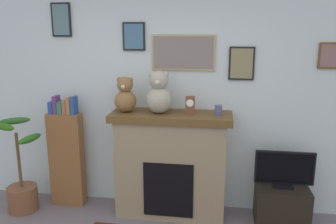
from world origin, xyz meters
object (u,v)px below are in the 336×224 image
at_px(tv_stand, 281,205).
at_px(teddy_bear_tan, 125,96).
at_px(fireplace, 171,164).
at_px(mantel_clock, 190,105).
at_px(bookshelf, 67,155).
at_px(television, 284,170).
at_px(teddy_bear_grey, 159,94).
at_px(potted_plant, 22,185).
at_px(candle_jar, 218,110).

xyz_separation_m(tv_stand, teddy_bear_tan, (-1.78, 0.05, 1.18)).
distance_m(fireplace, mantel_clock, 0.74).
bearing_deg(fireplace, bookshelf, 178.63).
distance_m(fireplace, bookshelf, 1.30).
bearing_deg(mantel_clock, television, -2.84).
bearing_deg(teddy_bear_grey, potted_plant, -173.32).
height_order(television, candle_jar, candle_jar).
height_order(bookshelf, teddy_bear_grey, teddy_bear_grey).
distance_m(tv_stand, teddy_bear_tan, 2.14).
xyz_separation_m(tv_stand, mantel_clock, (-1.04, 0.05, 1.10)).
bearing_deg(television, teddy_bear_tan, 178.32).
height_order(fireplace, candle_jar, candle_jar).
distance_m(candle_jar, teddy_bear_grey, 0.68).
bearing_deg(bookshelf, fireplace, -1.37).
relative_size(fireplace, potted_plant, 1.21).
relative_size(television, teddy_bear_grey, 1.33).
bearing_deg(teddy_bear_tan, television, -1.68).
height_order(fireplace, mantel_clock, mantel_clock).
bearing_deg(bookshelf, television, -2.28).
xyz_separation_m(potted_plant, tv_stand, (3.04, 0.14, -0.10)).
relative_size(fireplace, television, 2.15).
height_order(fireplace, tv_stand, fireplace).
bearing_deg(candle_jar, television, -4.12).
relative_size(candle_jar, mantel_clock, 0.55).
xyz_separation_m(fireplace, teddy_bear_tan, (-0.52, -0.02, 0.79)).
xyz_separation_m(tv_stand, candle_jar, (-0.73, 0.05, 1.06)).
height_order(television, teddy_bear_grey, teddy_bear_grey).
height_order(fireplace, teddy_bear_grey, teddy_bear_grey).
bearing_deg(fireplace, potted_plant, -173.24).
bearing_deg(mantel_clock, teddy_bear_grey, 179.93).
xyz_separation_m(bookshelf, potted_plant, (-0.48, -0.24, -0.32)).
bearing_deg(television, mantel_clock, 177.16).
bearing_deg(teddy_bear_grey, candle_jar, 0.05).
xyz_separation_m(candle_jar, teddy_bear_tan, (-1.04, -0.00, 0.13)).
distance_m(mantel_clock, teddy_bear_grey, 0.37).
distance_m(tv_stand, teddy_bear_grey, 1.85).
bearing_deg(bookshelf, potted_plant, -153.43).
xyz_separation_m(candle_jar, mantel_clock, (-0.31, -0.00, 0.05)).
height_order(tv_stand, teddy_bear_grey, teddy_bear_grey).
relative_size(potted_plant, mantel_clock, 5.64).
height_order(tv_stand, television, television).
xyz_separation_m(television, candle_jar, (-0.73, 0.05, 0.63)).
relative_size(fireplace, candle_jar, 12.29).
height_order(candle_jar, teddy_bear_tan, teddy_bear_tan).
distance_m(candle_jar, teddy_bear_tan, 1.05).
height_order(bookshelf, teddy_bear_tan, teddy_bear_tan).
relative_size(bookshelf, mantel_clock, 6.92).
bearing_deg(fireplace, tv_stand, -3.14).
relative_size(bookshelf, candle_jar, 12.48).
distance_m(fireplace, candle_jar, 0.84).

